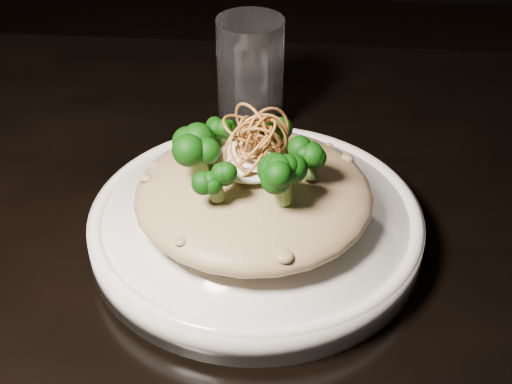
{
  "coord_description": "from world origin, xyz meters",
  "views": [
    {
      "loc": [
        -0.02,
        -0.53,
        1.18
      ],
      "look_at": [
        -0.06,
        -0.03,
        0.81
      ],
      "focal_mm": 50.0,
      "sensor_mm": 36.0,
      "label": 1
    }
  ],
  "objects": [
    {
      "name": "shallots",
      "position": [
        -0.07,
        -0.03,
        0.86
      ],
      "size": [
        0.06,
        0.06,
        0.04
      ],
      "primitive_type": null,
      "color": "brown",
      "rests_on": "cheese"
    },
    {
      "name": "drinking_glass",
      "position": [
        -0.09,
        0.17,
        0.82
      ],
      "size": [
        0.09,
        0.09,
        0.13
      ],
      "primitive_type": "cylinder",
      "rotation": [
        0.0,
        0.0,
        -0.17
      ],
      "color": "white",
      "rests_on": "table"
    },
    {
      "name": "broccoli",
      "position": [
        -0.06,
        -0.03,
        0.85
      ],
      "size": [
        0.12,
        0.12,
        0.04
      ],
      "primitive_type": null,
      "color": "black",
      "rests_on": "risotto"
    },
    {
      "name": "cheese",
      "position": [
        -0.07,
        -0.03,
        0.84
      ],
      "size": [
        0.07,
        0.07,
        0.02
      ],
      "primitive_type": "ellipsoid",
      "color": "white",
      "rests_on": "risotto"
    },
    {
      "name": "table",
      "position": [
        0.0,
        0.0,
        0.67
      ],
      "size": [
        1.1,
        0.8,
        0.75
      ],
      "color": "black",
      "rests_on": "ground"
    },
    {
      "name": "plate",
      "position": [
        -0.06,
        -0.03,
        0.77
      ],
      "size": [
        0.3,
        0.3,
        0.03
      ],
      "primitive_type": "cylinder",
      "color": "white",
      "rests_on": "table"
    },
    {
      "name": "risotto",
      "position": [
        -0.06,
        -0.03,
        0.8
      ],
      "size": [
        0.21,
        0.21,
        0.05
      ],
      "primitive_type": "ellipsoid",
      "color": "brown",
      "rests_on": "plate"
    }
  ]
}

